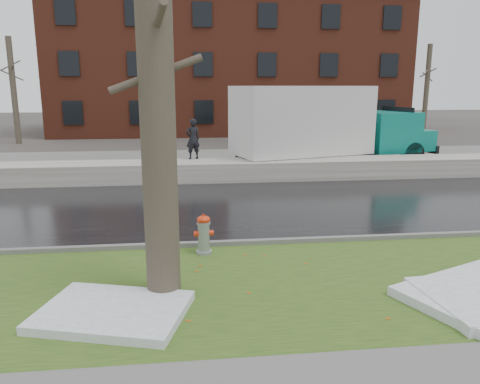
{
  "coord_description": "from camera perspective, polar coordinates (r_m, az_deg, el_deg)",
  "views": [
    {
      "loc": [
        -1.52,
        -8.96,
        3.53
      ],
      "look_at": [
        -0.22,
        2.14,
        1.0
      ],
      "focal_mm": 35.0,
      "sensor_mm": 36.0,
      "label": 1
    }
  ],
  "objects": [
    {
      "name": "bg_tree_center",
      "position": [
        35.25,
        -14.29,
        12.04
      ],
      "size": [
        1.4,
        1.62,
        6.5
      ],
      "color": "brown",
      "rests_on": "ground"
    },
    {
      "name": "snow_patch_far",
      "position": [
        7.75,
        -15.23,
        -13.89
      ],
      "size": [
        2.56,
        2.15,
        0.14
      ],
      "primitive_type": "cube",
      "rotation": [
        0.0,
        0.0,
        -0.28
      ],
      "color": "white",
      "rests_on": "verge"
    },
    {
      "name": "verge",
      "position": [
        8.61,
        4.18,
        -11.33
      ],
      "size": [
        60.0,
        4.5,
        0.04
      ],
      "primitive_type": "cube",
      "color": "#274617",
      "rests_on": "ground"
    },
    {
      "name": "fire_hydrant",
      "position": [
        9.97,
        -4.45,
        -4.95
      ],
      "size": [
        0.43,
        0.38,
        0.87
      ],
      "rotation": [
        0.0,
        0.0,
        0.11
      ],
      "color": "#94979B",
      "rests_on": "verge"
    },
    {
      "name": "box_truck",
      "position": [
        20.41,
        10.28,
        7.92
      ],
      "size": [
        10.73,
        4.89,
        3.56
      ],
      "rotation": [
        0.0,
        0.0,
        0.28
      ],
      "color": "black",
      "rests_on": "ground"
    },
    {
      "name": "worker",
      "position": [
        18.38,
        -5.77,
        6.45
      ],
      "size": [
        0.67,
        0.56,
        1.57
      ],
      "primitive_type": "imported",
      "rotation": [
        0.0,
        0.0,
        3.51
      ],
      "color": "black",
      "rests_on": "snowbank"
    },
    {
      "name": "brick_building",
      "position": [
        39.15,
        -1.55,
        14.89
      ],
      "size": [
        26.0,
        12.0,
        10.0
      ],
      "primitive_type": "cube",
      "color": "maroon",
      "rests_on": "ground"
    },
    {
      "name": "snowbank",
      "position": [
        18.01,
        -1.72,
        2.65
      ],
      "size": [
        60.0,
        1.6,
        0.75
      ],
      "primitive_type": "cube",
      "color": "beige",
      "rests_on": "ground"
    },
    {
      "name": "parking_lot",
      "position": [
        22.3,
        -2.68,
        3.66
      ],
      "size": [
        60.0,
        9.0,
        0.03
      ],
      "primitive_type": "cube",
      "color": "slate",
      "rests_on": "ground"
    },
    {
      "name": "curb",
      "position": [
        10.66,
        1.91,
        -6.2
      ],
      "size": [
        60.0,
        0.15,
        0.14
      ],
      "primitive_type": "cube",
      "color": "slate",
      "rests_on": "ground"
    },
    {
      "name": "tree",
      "position": [
        7.58,
        -10.19,
        13.4
      ],
      "size": [
        1.48,
        1.75,
        7.15
      ],
      "rotation": [
        0.0,
        0.0,
        -0.22
      ],
      "color": "brown",
      "rests_on": "verge"
    },
    {
      "name": "bg_tree_left",
      "position": [
        32.69,
        -25.89,
        11.15
      ],
      "size": [
        1.4,
        1.62,
        6.5
      ],
      "color": "brown",
      "rests_on": "ground"
    },
    {
      "name": "road",
      "position": [
        14.0,
        -0.22,
        -1.79
      ],
      "size": [
        60.0,
        7.0,
        0.03
      ],
      "primitive_type": "cube",
      "color": "black",
      "rests_on": "ground"
    },
    {
      "name": "ground",
      "position": [
        9.75,
        2.79,
        -8.48
      ],
      "size": [
        120.0,
        120.0,
        0.0
      ],
      "primitive_type": "plane",
      "color": "#47423D",
      "rests_on": "ground"
    },
    {
      "name": "bg_tree_right",
      "position": [
        37.33,
        21.79,
        11.56
      ],
      "size": [
        1.4,
        1.62,
        6.5
      ],
      "color": "brown",
      "rests_on": "ground"
    }
  ]
}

